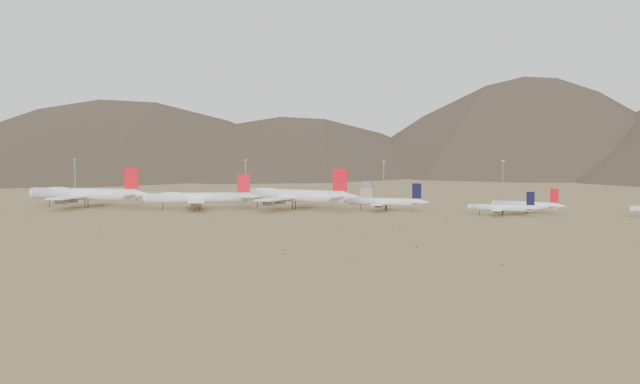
% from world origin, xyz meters
% --- Properties ---
extents(ground, '(3000.00, 3000.00, 0.00)m').
position_xyz_m(ground, '(0.00, 0.00, 0.00)').
color(ground, '#9F8552').
rests_on(ground, ground).
extents(mountain_ridge, '(4400.00, 1000.00, 300.00)m').
position_xyz_m(mountain_ridge, '(0.00, 900.00, 150.00)').
color(mountain_ridge, '#453629').
rests_on(mountain_ridge, ground).
extents(widebody_west, '(78.19, 60.26, 23.22)m').
position_xyz_m(widebody_west, '(-120.31, 26.99, 8.01)').
color(widebody_west, white).
rests_on(widebody_west, ground).
extents(widebody_centre, '(63.85, 50.96, 19.82)m').
position_xyz_m(widebody_centre, '(-51.72, 26.78, 6.83)').
color(widebody_centre, white).
rests_on(widebody_centre, ground).
extents(widebody_east, '(76.24, 60.40, 23.30)m').
position_xyz_m(widebody_east, '(-0.35, 38.21, 8.03)').
color(widebody_east, white).
rests_on(widebody_east, ground).
extents(narrowbody_a, '(46.89, 33.98, 15.51)m').
position_xyz_m(narrowbody_a, '(52.62, 39.77, 5.03)').
color(narrowbody_a, white).
rests_on(narrowbody_a, ground).
extents(narrowbody_b, '(38.44, 27.97, 12.75)m').
position_xyz_m(narrowbody_b, '(115.40, 21.77, 4.14)').
color(narrowbody_b, white).
rests_on(narrowbody_b, ground).
extents(narrowbody_c, '(39.18, 29.40, 13.65)m').
position_xyz_m(narrowbody_c, '(127.96, 39.14, 4.43)').
color(narrowbody_c, white).
rests_on(narrowbody_c, ground).
extents(control_tower, '(8.00, 8.00, 12.00)m').
position_xyz_m(control_tower, '(30.00, 120.00, 5.32)').
color(control_tower, tan).
rests_on(control_tower, ground).
extents(mast_far_west, '(2.00, 0.60, 25.70)m').
position_xyz_m(mast_far_west, '(-176.11, 125.53, 14.20)').
color(mast_far_west, gray).
rests_on(mast_far_west, ground).
extents(mast_west, '(2.00, 0.60, 25.70)m').
position_xyz_m(mast_west, '(-53.06, 126.13, 14.20)').
color(mast_west, gray).
rests_on(mast_west, ground).
extents(mast_centre, '(2.00, 0.60, 25.70)m').
position_xyz_m(mast_centre, '(41.74, 111.15, 14.20)').
color(mast_centre, gray).
rests_on(mast_centre, ground).
extents(mast_east, '(2.00, 0.60, 25.70)m').
position_xyz_m(mast_east, '(115.49, 138.13, 14.20)').
color(mast_east, gray).
rests_on(mast_east, ground).
extents(desert_scrub, '(421.44, 162.03, 0.76)m').
position_xyz_m(desert_scrub, '(2.02, -78.16, 0.30)').
color(desert_scrub, olive).
rests_on(desert_scrub, ground).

